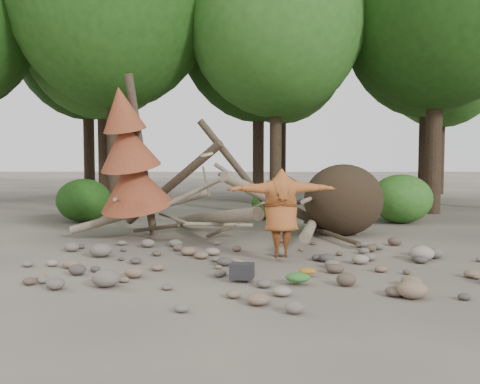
{
  "coord_description": "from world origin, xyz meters",
  "views": [
    {
      "loc": [
        -0.17,
        -10.48,
        2.24
      ],
      "look_at": [
        -0.25,
        1.5,
        1.4
      ],
      "focal_mm": 40.0,
      "sensor_mm": 36.0,
      "label": 1
    }
  ],
  "objects": [
    {
      "name": "ground",
      "position": [
        0.0,
        0.0,
        0.0
      ],
      "size": [
        120.0,
        120.0,
        0.0
      ],
      "primitive_type": "plane",
      "color": "#514C44",
      "rests_on": "ground"
    },
    {
      "name": "backpack",
      "position": [
        -0.2,
        -1.21,
        0.14
      ],
      "size": [
        0.45,
        0.34,
        0.27
      ],
      "primitive_type": "cube",
      "rotation": [
        0.0,
        0.0,
        -0.18
      ],
      "color": "black",
      "rests_on": "ground"
    },
    {
      "name": "cloth_green",
      "position": [
        0.77,
        -1.42,
        0.08
      ],
      "size": [
        0.43,
        0.36,
        0.16
      ],
      "primitive_type": "ellipsoid",
      "color": "#30692A",
      "rests_on": "ground"
    },
    {
      "name": "boulder_front_right",
      "position": [
        2.46,
        -2.27,
        0.14
      ],
      "size": [
        0.47,
        0.42,
        0.28
      ],
      "primitive_type": "ellipsoid",
      "color": "#836952",
      "rests_on": "ground"
    },
    {
      "name": "cloth_orange",
      "position": [
        1.0,
        -0.8,
        0.06
      ],
      "size": [
        0.32,
        0.26,
        0.11
      ],
      "primitive_type": "ellipsoid",
      "color": "#9E651B",
      "rests_on": "ground"
    },
    {
      "name": "boulder_mid_left",
      "position": [
        -3.3,
        1.08,
        0.15
      ],
      "size": [
        0.5,
        0.45,
        0.3
      ],
      "primitive_type": "ellipsoid",
      "color": "#696159",
      "rests_on": "ground"
    },
    {
      "name": "forest_backdrop",
      "position": [
        -1.01,
        13.89,
        8.87
      ],
      "size": [
        33.68,
        19.18,
        15.68
      ],
      "color": "#38281C",
      "rests_on": "ground"
    },
    {
      "name": "bush_left",
      "position": [
        -5.5,
        7.2,
        0.72
      ],
      "size": [
        1.8,
        1.8,
        1.44
      ],
      "primitive_type": "ellipsoid",
      "color": "#1F4C14",
      "rests_on": "ground"
    },
    {
      "name": "bush_mid",
      "position": [
        0.8,
        7.8,
        0.56
      ],
      "size": [
        1.4,
        1.4,
        1.12
      ],
      "primitive_type": "ellipsoid",
      "color": "#2A601B",
      "rests_on": "ground"
    },
    {
      "name": "deadfall_pile",
      "position": [
        2.02,
        4.24,
        0.95
      ],
      "size": [
        8.55,
        5.24,
        3.3
      ],
      "color": "#332619",
      "rests_on": "ground"
    },
    {
      "name": "bush_right",
      "position": [
        5.0,
        7.0,
        0.8
      ],
      "size": [
        2.0,
        2.0,
        1.6
      ],
      "primitive_type": "ellipsoid",
      "color": "#347223",
      "rests_on": "ground"
    },
    {
      "name": "dead_conifer",
      "position": [
        -3.12,
        3.37,
        2.11
      ],
      "size": [
        2.06,
        2.16,
        4.35
      ],
      "color": "#4C3F30",
      "rests_on": "ground"
    },
    {
      "name": "boulder_mid_right",
      "position": [
        3.6,
        0.71,
        0.16
      ],
      "size": [
        0.52,
        0.47,
        0.31
      ],
      "primitive_type": "ellipsoid",
      "color": "gray",
      "rests_on": "ground"
    },
    {
      "name": "boulder_front_left",
      "position": [
        -2.5,
        -1.57,
        0.15
      ],
      "size": [
        0.49,
        0.44,
        0.29
      ],
      "primitive_type": "ellipsoid",
      "color": "#655C54",
      "rests_on": "ground"
    },
    {
      "name": "frisbee_thrower",
      "position": [
        0.61,
        0.62,
        1.02
      ],
      "size": [
        2.9,
        0.79,
        2.23
      ],
      "color": "#9C5023",
      "rests_on": "ground"
    }
  ]
}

